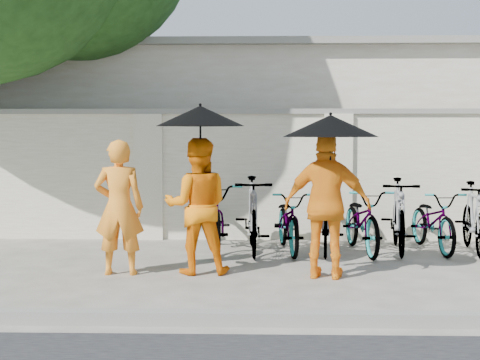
{
  "coord_description": "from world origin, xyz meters",
  "views": [
    {
      "loc": [
        0.74,
        -7.5,
        1.69
      ],
      "look_at": [
        0.51,
        0.98,
        1.1
      ],
      "focal_mm": 50.0,
      "sensor_mm": 36.0,
      "label": 1
    }
  ],
  "objects": [
    {
      "name": "ground",
      "position": [
        0.0,
        0.0,
        0.0
      ],
      "size": [
        80.0,
        80.0,
        0.0
      ],
      "primitive_type": "plane",
      "color": "#A79E91"
    },
    {
      "name": "kerb",
      "position": [
        0.0,
        -1.7,
        0.06
      ],
      "size": [
        40.0,
        0.16,
        0.12
      ],
      "primitive_type": "cube",
      "color": "gray",
      "rests_on": "ground"
    },
    {
      "name": "compound_wall",
      "position": [
        1.0,
        3.2,
        1.0
      ],
      "size": [
        20.0,
        0.3,
        2.0
      ],
      "primitive_type": "cube",
      "color": "white",
      "rests_on": "ground"
    },
    {
      "name": "building_behind",
      "position": [
        2.0,
        7.0,
        1.6
      ],
      "size": [
        14.0,
        6.0,
        3.2
      ],
      "primitive_type": "cube",
      "color": "silver",
      "rests_on": "ground"
    },
    {
      "name": "monk_left",
      "position": [
        -0.92,
        0.39,
        0.81
      ],
      "size": [
        0.61,
        0.42,
        1.62
      ],
      "primitive_type": "imported",
      "rotation": [
        0.0,
        0.0,
        3.19
      ],
      "color": "orange",
      "rests_on": "ground"
    },
    {
      "name": "monk_center",
      "position": [
        0.0,
        0.48,
        0.82
      ],
      "size": [
        0.84,
        0.68,
        1.64
      ],
      "primitive_type": "imported",
      "rotation": [
        0.0,
        0.0,
        3.21
      ],
      "color": "orange",
      "rests_on": "ground"
    },
    {
      "name": "parasol_center",
      "position": [
        0.05,
        0.4,
        1.9
      ],
      "size": [
        1.05,
        1.05,
        1.09
      ],
      "color": "black",
      "rests_on": "ground"
    },
    {
      "name": "monk_right",
      "position": [
        1.55,
        0.25,
        0.86
      ],
      "size": [
        1.07,
        0.62,
        1.71
      ],
      "primitive_type": "imported",
      "rotation": [
        0.0,
        0.0,
        2.93
      ],
      "color": "orange",
      "rests_on": "ground"
    },
    {
      "name": "parasol_right",
      "position": [
        1.57,
        0.17,
        1.78
      ],
      "size": [
        1.1,
        1.1,
        0.93
      ],
      "color": "black",
      "rests_on": "ground"
    },
    {
      "name": "bike_0",
      "position": [
        0.14,
        2.07,
        0.5
      ],
      "size": [
        0.85,
        1.95,
        0.99
      ],
      "primitive_type": "imported",
      "rotation": [
        0.0,
        0.0,
        0.1
      ],
      "color": "#9593A4",
      "rests_on": "ground"
    },
    {
      "name": "bike_1",
      "position": [
        0.66,
        1.88,
        0.54
      ],
      "size": [
        0.58,
        1.82,
        1.08
      ],
      "primitive_type": "imported",
      "rotation": [
        0.0,
        0.0,
        0.04
      ],
      "color": "#9593A4",
      "rests_on": "ground"
    },
    {
      "name": "bike_2",
      "position": [
        1.18,
        1.97,
        0.44
      ],
      "size": [
        0.75,
        1.73,
        0.88
      ],
      "primitive_type": "imported",
      "rotation": [
        0.0,
        0.0,
        0.1
      ],
      "color": "#9593A4",
      "rests_on": "ground"
    },
    {
      "name": "bike_3",
      "position": [
        1.7,
        1.97,
        0.57
      ],
      "size": [
        0.73,
        1.96,
        1.15
      ],
      "primitive_type": "imported",
      "rotation": [
        0.0,
        0.0,
        -0.1
      ],
      "color": "#9593A4",
      "rests_on": "ground"
    },
    {
      "name": "bike_4",
      "position": [
        2.22,
        1.94,
        0.46
      ],
      "size": [
        0.78,
        1.8,
        0.92
      ],
      "primitive_type": "imported",
      "rotation": [
        0.0,
        0.0,
        0.1
      ],
      "color": "#9593A4",
      "rests_on": "ground"
    },
    {
      "name": "bike_5",
      "position": [
        2.74,
        1.99,
        0.53
      ],
      "size": [
        0.72,
        1.8,
        1.05
      ],
      "primitive_type": "imported",
      "rotation": [
        0.0,
        0.0,
        -0.13
      ],
      "color": "#9593A4",
      "rests_on": "ground"
    },
    {
      "name": "bike_6",
      "position": [
        3.26,
        2.09,
        0.44
      ],
      "size": [
        0.75,
        1.72,
        0.88
      ],
      "primitive_type": "imported",
      "rotation": [
        0.0,
        0.0,
        0.1
      ],
      "color": "#9593A4",
      "rests_on": "ground"
    },
    {
      "name": "bike_7",
      "position": [
        3.78,
        1.92,
        0.5
      ],
      "size": [
        0.69,
        1.73,
        1.01
      ],
      "primitive_type": "imported",
      "rotation": [
        0.0,
        0.0,
        -0.13
      ],
      "color": "#9593A4",
      "rests_on": "ground"
    }
  ]
}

